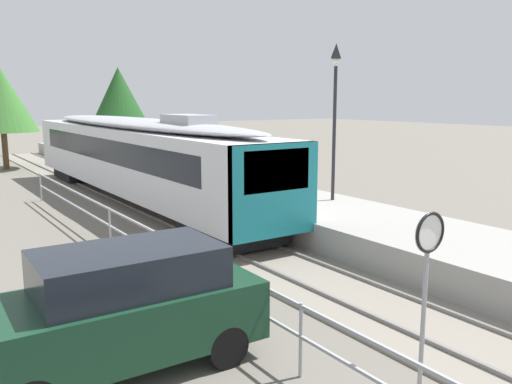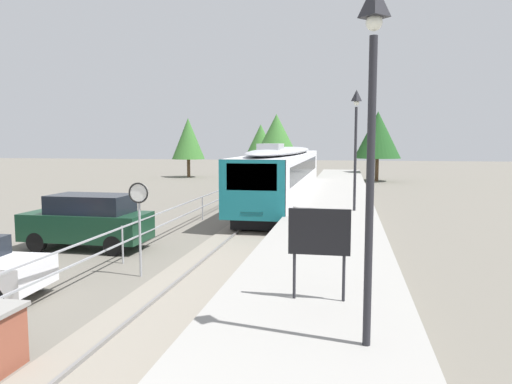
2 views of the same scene
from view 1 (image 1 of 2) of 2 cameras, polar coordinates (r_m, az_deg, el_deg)
name	(u,v)px [view 1 (image 1 of 2)]	position (r m, az deg, el deg)	size (l,w,h in m)	color
ground_plane	(110,240)	(17.49, -15.50, -4.96)	(160.00, 160.00, 0.00)	#6B665B
track_rails	(194,226)	(18.61, -6.72, -3.66)	(3.20, 60.00, 0.14)	gray
commuter_train	(135,153)	(23.03, -12.93, 4.10)	(2.82, 20.54, 3.74)	silver
station_platform	(270,204)	(20.18, 1.47, -1.32)	(3.90, 60.00, 0.90)	#999691
platform_lamp_mid_platform	(335,93)	(18.51, 8.53, 10.56)	(0.34, 0.34, 5.35)	#232328
speed_limit_sign	(428,257)	(8.11, 18.05, -6.72)	(0.61, 0.10, 2.81)	#9EA0A5
carpark_fence	(301,323)	(8.60, 4.88, -13.93)	(0.06, 36.06, 1.25)	#9EA0A5
parked_suv_dark_green	(122,308)	(8.99, -14.27, -12.06)	(4.64, 1.99, 2.04)	#143823
tree_behind_station_far	(119,97)	(44.48, -14.55, 9.91)	(4.60, 4.60, 6.96)	brown
tree_distant_left	(1,99)	(37.18, -25.78, 9.03)	(4.29, 4.29, 6.52)	brown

